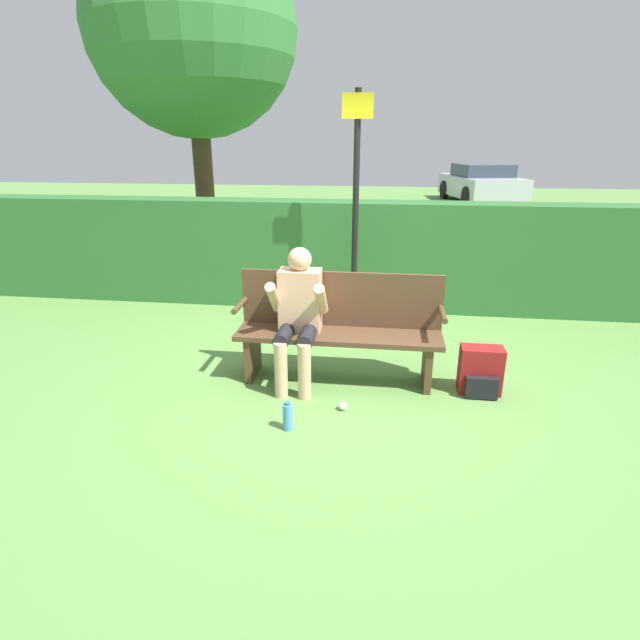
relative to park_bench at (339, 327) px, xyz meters
name	(u,v)px	position (x,y,z in m)	size (l,w,h in m)	color
ground_plane	(338,380)	(0.00, -0.07, -0.49)	(40.00, 40.00, 0.00)	#5B8942
hedge_back	(355,255)	(0.00, 2.13, 0.18)	(12.00, 0.49, 1.34)	#2D662D
park_bench	(339,327)	(0.00, 0.00, 0.00)	(1.81, 0.43, 0.96)	#513823
person_seated	(298,311)	(-0.34, -0.13, 0.18)	(0.50, 0.58, 1.20)	#DBA884
backpack	(480,372)	(1.23, -0.15, -0.29)	(0.36, 0.26, 0.41)	maroon
water_bottle	(288,417)	(-0.29, -0.94, -0.38)	(0.07, 0.07, 0.23)	#4C8CCC
signpost	(356,199)	(0.03, 1.52, 0.94)	(0.33, 0.09, 2.57)	black
parked_car	(481,184)	(3.56, 14.25, 0.13)	(2.60, 4.10, 1.27)	#B7BCC6
tree	(193,29)	(-2.63, 4.01, 3.12)	(3.15, 3.15, 5.20)	#4C3823
litter_crumple	(343,406)	(0.09, -0.60, -0.45)	(0.07, 0.07, 0.07)	silver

